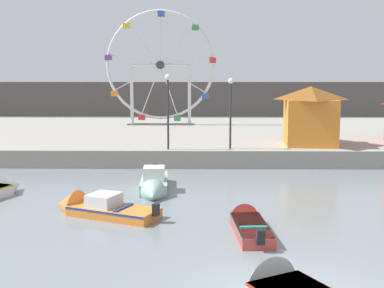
{
  "coord_description": "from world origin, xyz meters",
  "views": [
    {
      "loc": [
        -2.3,
        -11.1,
        5.27
      ],
      "look_at": [
        -2.65,
        11.21,
        2.12
      ],
      "focal_mm": 45.77,
      "sensor_mm": 36.0,
      "label": 1
    }
  ],
  "objects_px": {
    "promenade_lamp_near": "(231,103)",
    "promenade_lamp_far": "(168,101)",
    "motorboat_faded_red": "(248,223)",
    "carnival_booth_orange_canopy": "(310,115)",
    "motorboat_orange_hull": "(95,208)",
    "ferris_wheel_white_frame": "(160,67)",
    "motorboat_seafoam": "(154,184)"
  },
  "relations": [
    {
      "from": "promenade_lamp_far",
      "to": "motorboat_seafoam",
      "type": "bearing_deg",
      "value": -92.38
    },
    {
      "from": "ferris_wheel_white_frame",
      "to": "promenade_lamp_far",
      "type": "bearing_deg",
      "value": -83.77
    },
    {
      "from": "motorboat_orange_hull",
      "to": "ferris_wheel_white_frame",
      "type": "relative_size",
      "value": 0.46
    },
    {
      "from": "motorboat_seafoam",
      "to": "promenade_lamp_near",
      "type": "relative_size",
      "value": 1.13
    },
    {
      "from": "ferris_wheel_white_frame",
      "to": "motorboat_orange_hull",
      "type": "bearing_deg",
      "value": -91.54
    },
    {
      "from": "promenade_lamp_near",
      "to": "promenade_lamp_far",
      "type": "relative_size",
      "value": 0.95
    },
    {
      "from": "carnival_booth_orange_canopy",
      "to": "promenade_lamp_near",
      "type": "relative_size",
      "value": 0.95
    },
    {
      "from": "promenade_lamp_far",
      "to": "motorboat_orange_hull",
      "type": "bearing_deg",
      "value": -102.63
    },
    {
      "from": "ferris_wheel_white_frame",
      "to": "promenade_lamp_far",
      "type": "xyz_separation_m",
      "value": [
        1.55,
        -14.17,
        -2.12
      ]
    },
    {
      "from": "motorboat_orange_hull",
      "to": "promenade_lamp_far",
      "type": "xyz_separation_m",
      "value": [
        2.19,
        9.79,
        3.55
      ]
    },
    {
      "from": "motorboat_faded_red",
      "to": "promenade_lamp_near",
      "type": "relative_size",
      "value": 0.98
    },
    {
      "from": "promenade_lamp_far",
      "to": "promenade_lamp_near",
      "type": "bearing_deg",
      "value": 4.8
    },
    {
      "from": "motorboat_orange_hull",
      "to": "carnival_booth_orange_canopy",
      "type": "height_order",
      "value": "carnival_booth_orange_canopy"
    },
    {
      "from": "motorboat_faded_red",
      "to": "carnival_booth_orange_canopy",
      "type": "height_order",
      "value": "carnival_booth_orange_canopy"
    },
    {
      "from": "motorboat_faded_red",
      "to": "promenade_lamp_near",
      "type": "bearing_deg",
      "value": -4.33
    },
    {
      "from": "ferris_wheel_white_frame",
      "to": "carnival_booth_orange_canopy",
      "type": "bearing_deg",
      "value": -50.2
    },
    {
      "from": "ferris_wheel_white_frame",
      "to": "motorboat_faded_red",
      "type": "bearing_deg",
      "value": -78.9
    },
    {
      "from": "motorboat_faded_red",
      "to": "promenade_lamp_near",
      "type": "xyz_separation_m",
      "value": [
        0.1,
        11.82,
        3.47
      ]
    },
    {
      "from": "motorboat_faded_red",
      "to": "promenade_lamp_near",
      "type": "distance_m",
      "value": 12.32
    },
    {
      "from": "motorboat_faded_red",
      "to": "promenade_lamp_far",
      "type": "relative_size",
      "value": 0.93
    },
    {
      "from": "motorboat_seafoam",
      "to": "carnival_booth_orange_canopy",
      "type": "height_order",
      "value": "carnival_booth_orange_canopy"
    },
    {
      "from": "motorboat_faded_red",
      "to": "carnival_booth_orange_canopy",
      "type": "distance_m",
      "value": 14.71
    },
    {
      "from": "carnival_booth_orange_canopy",
      "to": "promenade_lamp_near",
      "type": "xyz_separation_m",
      "value": [
        -4.98,
        -1.73,
        0.8
      ]
    },
    {
      "from": "motorboat_faded_red",
      "to": "motorboat_seafoam",
      "type": "bearing_deg",
      "value": 31.41
    },
    {
      "from": "motorboat_seafoam",
      "to": "carnival_booth_orange_canopy",
      "type": "distance_m",
      "value": 12.34
    },
    {
      "from": "carnival_booth_orange_canopy",
      "to": "motorboat_seafoam",
      "type": "bearing_deg",
      "value": -132.07
    },
    {
      "from": "motorboat_orange_hull",
      "to": "promenade_lamp_near",
      "type": "height_order",
      "value": "promenade_lamp_near"
    },
    {
      "from": "motorboat_faded_red",
      "to": "motorboat_orange_hull",
      "type": "xyz_separation_m",
      "value": [
        -5.68,
        1.74,
        0.05
      ]
    },
    {
      "from": "motorboat_orange_hull",
      "to": "ferris_wheel_white_frame",
      "type": "height_order",
      "value": "ferris_wheel_white_frame"
    },
    {
      "from": "motorboat_seafoam",
      "to": "promenade_lamp_near",
      "type": "bearing_deg",
      "value": 145.98
    },
    {
      "from": "motorboat_orange_hull",
      "to": "promenade_lamp_near",
      "type": "distance_m",
      "value": 12.12
    },
    {
      "from": "motorboat_faded_red",
      "to": "ferris_wheel_white_frame",
      "type": "relative_size",
      "value": 0.41
    }
  ]
}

